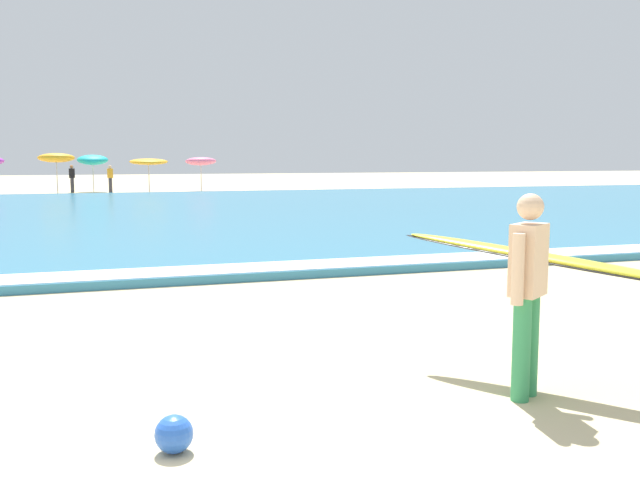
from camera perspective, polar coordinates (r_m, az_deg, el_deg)
name	(u,v)px	position (r m, az deg, el deg)	size (l,w,h in m)	color
ground_plane	(139,444)	(5.33, -14.51, -15.79)	(160.00, 160.00, 0.00)	beige
sea	(100,215)	(25.10, -17.48, 1.99)	(120.00, 28.00, 0.14)	teal
surf_foam	(111,274)	(11.78, -16.63, -2.70)	(120.00, 1.03, 0.01)	white
surfer_with_board	(539,273)	(6.30, 17.41, -2.57)	(1.92, 2.56, 1.73)	#338E56
beach_umbrella_3	(56,158)	(42.04, -20.69, 6.28)	(1.99, 2.02, 2.30)	beige
beach_umbrella_4	(93,160)	(43.10, -18.04, 6.23)	(1.75, 1.79, 2.23)	beige
beach_umbrella_5	(149,162)	(41.73, -13.79, 6.21)	(2.18, 2.19, 1.98)	beige
beach_umbrella_6	(201,161)	(42.71, -9.69, 6.34)	(1.84, 1.87, 2.08)	beige
beachgoer_near_row_left	(72,178)	(42.63, -19.55, 4.80)	(0.32, 0.20, 1.58)	#383842
beachgoer_near_row_mid	(110,178)	(41.86, -16.72, 4.87)	(0.32, 0.20, 1.58)	#383842
beach_ball	(174,434)	(5.08, -11.81, -15.21)	(0.27, 0.27, 0.27)	blue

